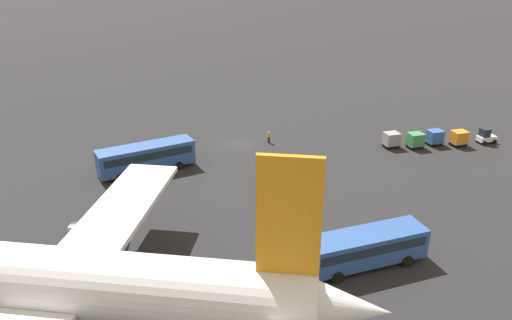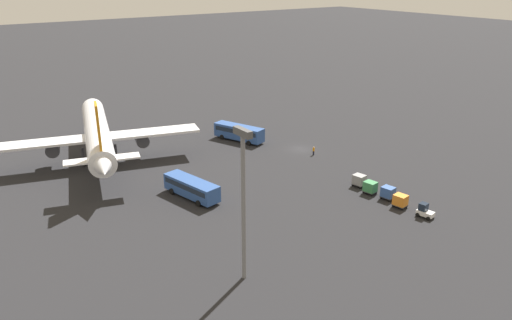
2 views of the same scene
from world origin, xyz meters
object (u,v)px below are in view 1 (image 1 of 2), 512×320
shuttle_bus_near (146,156)px  cargo_cart_green (415,140)px  cargo_cart_orange (459,137)px  cargo_cart_blue (435,136)px  shuttle_bus_far (365,246)px  baggage_tug (486,136)px  cargo_cart_grey (391,139)px  airplane (38,282)px  worker_person (269,137)px

shuttle_bus_near → cargo_cart_green: shuttle_bus_near is taller
cargo_cart_orange → cargo_cart_blue: bearing=-13.3°
shuttle_bus_near → shuttle_bus_far: bearing=111.1°
shuttle_bus_far → baggage_tug: 35.68m
shuttle_bus_near → cargo_cart_green: size_ratio=5.18×
shuttle_bus_near → cargo_cart_green: 34.87m
shuttle_bus_far → cargo_cart_orange: 32.48m
cargo_cart_green → cargo_cart_grey: 3.13m
cargo_cart_orange → baggage_tug: bearing=-173.5°
baggage_tug → cargo_cart_grey: 13.34m
airplane → shuttle_bus_far: airplane is taller
cargo_cart_orange → cargo_cart_grey: bearing=-3.8°
shuttle_bus_far → worker_person: shuttle_bus_far is taller
shuttle_bus_near → cargo_cart_grey: size_ratio=5.18×
airplane → baggage_tug: (-49.43, -31.66, -4.75)m
shuttle_bus_near → cargo_cart_grey: bearing=165.2°
cargo_cart_orange → cargo_cart_grey: 9.22m
airplane → worker_person: airplane is taller
baggage_tug → cargo_cart_grey: bearing=-10.4°
baggage_tug → airplane: bearing=22.8°
shuttle_bus_far → cargo_cart_grey: size_ratio=4.89×
shuttle_bus_near → cargo_cart_orange: shuttle_bus_near is taller
shuttle_bus_far → worker_person: (3.64, -28.80, -0.95)m
shuttle_bus_near → cargo_cart_blue: size_ratio=5.18×
shuttle_bus_near → baggage_tug: bearing=163.2°
shuttle_bus_far → cargo_cart_orange: (-21.43, -24.39, -0.63)m
baggage_tug → cargo_cart_orange: 4.18m
airplane → shuttle_bus_far: (-23.86, -6.80, -3.87)m
baggage_tug → worker_person: size_ratio=1.49×
shuttle_bus_far → cargo_cart_grey: shuttle_bus_far is taller
cargo_cart_green → cargo_cart_grey: (3.07, -0.62, 0.00)m
cargo_cart_orange → shuttle_bus_near: bearing=3.8°
shuttle_bus_far → cargo_cart_orange: size_ratio=4.89×
airplane → baggage_tug: airplane is taller
cargo_cart_blue → shuttle_bus_near: bearing=5.2°
worker_person → cargo_cart_blue: 22.32m
baggage_tug → cargo_cart_orange: baggage_tug is taller
worker_person → cargo_cart_blue: cargo_cart_blue is taller
shuttle_bus_far → cargo_cart_grey: 27.84m
baggage_tug → cargo_cart_green: 10.29m
shuttle_bus_near → baggage_tug: (-45.03, -3.20, -1.02)m
cargo_cart_grey → worker_person: bearing=-13.4°
cargo_cart_blue → airplane: bearing=37.1°
cargo_cart_orange → cargo_cart_green: 6.13m
cargo_cart_blue → cargo_cart_orange: bearing=166.7°
cargo_cart_orange → cargo_cart_green: size_ratio=1.00×
airplane → cargo_cart_grey: airplane is taller
airplane → cargo_cart_orange: 55.17m
shuttle_bus_near → cargo_cart_orange: bearing=163.0°
worker_person → cargo_cart_grey: size_ratio=0.78×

